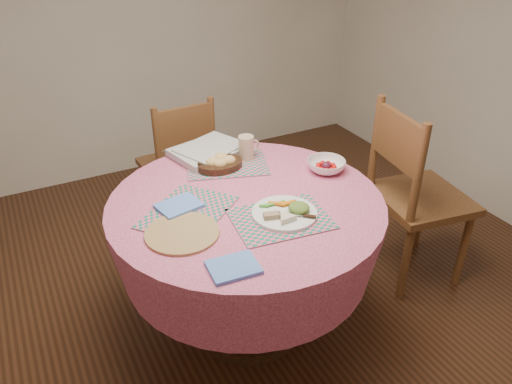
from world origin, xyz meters
TOP-DOWN VIEW (x-y plane):
  - ground at (0.00, 0.00)m, footprint 4.00×4.00m
  - dining_table at (0.00, 0.00)m, footprint 1.24×1.24m
  - chair_right at (0.99, -0.04)m, footprint 0.53×0.55m
  - chair_back at (0.04, 1.01)m, footprint 0.44×0.42m
  - placemat_front at (0.06, -0.20)m, footprint 0.43×0.35m
  - placemat_left at (-0.27, 0.03)m, footprint 0.50×0.48m
  - placemat_back at (0.07, 0.36)m, footprint 0.48×0.41m
  - wicker_trivet at (-0.34, -0.11)m, footprint 0.30×0.30m
  - napkin_near at (-0.26, -0.41)m, footprint 0.19×0.15m
  - napkin_far at (-0.29, 0.08)m, footprint 0.20×0.17m
  - dinner_plate at (0.09, -0.19)m, footprint 0.28×0.28m
  - bread_bowl at (0.02, 0.33)m, footprint 0.23×0.23m
  - latte_mug at (0.19, 0.37)m, footprint 0.12×0.08m
  - fruit_bowl at (0.48, 0.07)m, footprint 0.19×0.19m
  - newspaper_stack at (0.03, 0.50)m, footprint 0.41×0.35m

SIDE VIEW (x-z plane):
  - ground at x=0.00m, z-range 0.00..0.00m
  - chair_back at x=0.04m, z-range 0.02..0.94m
  - chair_right at x=0.99m, z-range 0.02..1.06m
  - dining_table at x=0.00m, z-range 0.18..0.93m
  - placemat_front at x=0.06m, z-range 0.75..0.76m
  - placemat_left at x=-0.27m, z-range 0.75..0.76m
  - placemat_back at x=0.07m, z-range 0.75..0.76m
  - wicker_trivet at x=-0.34m, z-range 0.75..0.76m
  - napkin_near at x=-0.26m, z-range 0.75..0.76m
  - napkin_far at x=-0.29m, z-range 0.76..0.77m
  - dinner_plate at x=0.09m, z-range 0.75..0.80m
  - newspaper_stack at x=0.03m, z-range 0.76..0.80m
  - fruit_bowl at x=0.48m, z-range 0.75..0.81m
  - bread_bowl at x=0.02m, z-range 0.75..0.82m
  - latte_mug at x=0.19m, z-range 0.76..0.88m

